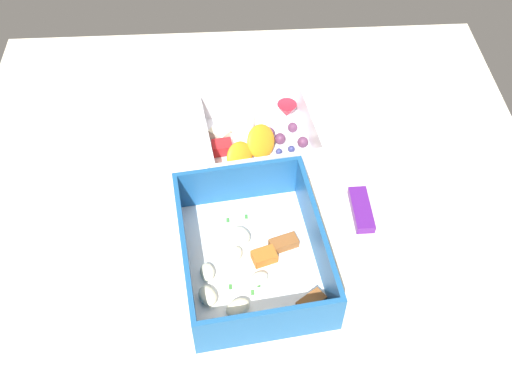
{
  "coord_description": "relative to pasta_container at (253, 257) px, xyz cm",
  "views": [
    {
      "loc": [
        49.09,
        -2.45,
        64.68
      ],
      "look_at": [
        -1.66,
        0.43,
        4.0
      ],
      "focal_mm": 42.44,
      "sensor_mm": 36.0,
      "label": 1
    }
  ],
  "objects": [
    {
      "name": "candy_bar",
      "position": [
        -7.64,
        14.66,
        -1.53
      ],
      "size": [
        7.03,
        2.49,
        1.2
      ],
      "primitive_type": "cube",
      "rotation": [
        0.0,
        0.0,
        0.01
      ],
      "color": "#51197A",
      "rests_on": "table_surface"
    },
    {
      "name": "fruit_bowl",
      "position": [
        -20.19,
        1.94,
        -0.23
      ],
      "size": [
        16.78,
        17.55,
        5.51
      ],
      "rotation": [
        0.0,
        0.0,
        0.14
      ],
      "color": "white",
      "rests_on": "table_surface"
    },
    {
      "name": "pasta_container",
      "position": [
        0.0,
        0.0,
        0.0
      ],
      "size": [
        23.24,
        19.02,
        6.82
      ],
      "rotation": [
        0.0,
        0.0,
        0.13
      ],
      "color": "white",
      "rests_on": "table_surface"
    },
    {
      "name": "paper_cup_liner",
      "position": [
        -30.65,
        13.21,
        -1.25
      ],
      "size": [
        3.45,
        3.45,
        1.76
      ],
      "primitive_type": "cylinder",
      "color": "white",
      "rests_on": "table_surface"
    },
    {
      "name": "table_surface",
      "position": [
        -8.58,
        0.57,
        -3.13
      ],
      "size": [
        80.0,
        80.0,
        2.0
      ],
      "primitive_type": "cube",
      "color": "beige",
      "rests_on": "ground"
    }
  ]
}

